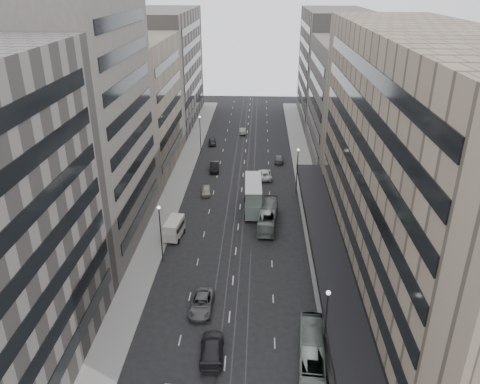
% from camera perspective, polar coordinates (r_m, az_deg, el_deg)
% --- Properties ---
extents(ground, '(220.00, 220.00, 0.00)m').
position_cam_1_polar(ground, '(53.83, -1.36, -15.64)').
color(ground, black).
rests_on(ground, ground).
extents(sidewalk_right, '(4.00, 125.00, 0.15)m').
position_cam_1_polar(sidewalk_right, '(86.28, 8.25, 0.62)').
color(sidewalk_right, gray).
rests_on(sidewalk_right, ground).
extents(sidewalk_left, '(4.00, 125.00, 0.15)m').
position_cam_1_polar(sidewalk_left, '(87.11, -7.65, 0.89)').
color(sidewalk_left, gray).
rests_on(sidewalk_left, ground).
extents(department_store, '(19.20, 60.00, 30.00)m').
position_cam_1_polar(department_store, '(55.97, 21.55, 2.06)').
color(department_store, gray).
rests_on(department_store, ground).
extents(building_right_mid, '(15.00, 28.00, 24.00)m').
position_cam_1_polar(building_right_mid, '(97.50, 13.57, 10.42)').
color(building_right_mid, '#514C47').
rests_on(building_right_mid, ground).
extents(building_right_far, '(15.00, 32.00, 28.00)m').
position_cam_1_polar(building_right_far, '(126.09, 11.25, 14.66)').
color(building_right_far, '#625C58').
rests_on(building_right_far, ground).
extents(building_left_b, '(15.00, 26.00, 34.00)m').
position_cam_1_polar(building_left_b, '(67.19, -19.20, 7.90)').
color(building_left_b, '#514C47').
rests_on(building_left_b, ground).
extents(building_left_c, '(15.00, 28.00, 25.00)m').
position_cam_1_polar(building_left_c, '(93.07, -13.07, 10.13)').
color(building_left_c, gray).
rests_on(building_left_c, ground).
extents(building_left_d, '(15.00, 38.00, 28.00)m').
position_cam_1_polar(building_left_d, '(124.21, -9.24, 14.67)').
color(building_left_d, '#625C58').
rests_on(building_left_d, ground).
extents(lamp_right_near, '(0.44, 0.44, 8.32)m').
position_cam_1_polar(lamp_right_near, '(47.05, 10.44, -14.82)').
color(lamp_right_near, '#262628').
rests_on(lamp_right_near, ground).
extents(lamp_right_far, '(0.44, 0.44, 8.32)m').
position_cam_1_polar(lamp_right_far, '(81.81, 7.01, 3.22)').
color(lamp_right_far, '#262628').
rests_on(lamp_right_far, ground).
extents(lamp_left_near, '(0.44, 0.44, 8.32)m').
position_cam_1_polar(lamp_left_near, '(61.99, -9.69, -4.27)').
color(lamp_left_near, '#262628').
rests_on(lamp_left_near, ground).
extents(lamp_left_far, '(0.44, 0.44, 8.32)m').
position_cam_1_polar(lamp_left_far, '(101.24, -4.89, 7.53)').
color(lamp_left_far, '#262628').
rests_on(lamp_left_far, ground).
extents(bus_near, '(3.20, 10.27, 2.82)m').
position_cam_1_polar(bus_near, '(48.84, 8.72, -18.84)').
color(bus_near, gray).
rests_on(bus_near, ground).
extents(bus_far, '(3.40, 10.71, 2.93)m').
position_cam_1_polar(bus_far, '(72.18, 3.45, -2.93)').
color(bus_far, gray).
rests_on(bus_far, ground).
extents(double_decker, '(3.12, 9.45, 5.13)m').
position_cam_1_polar(double_decker, '(75.75, 1.62, -0.40)').
color(double_decker, slate).
rests_on(double_decker, ground).
extents(panel_van, '(2.72, 4.82, 2.90)m').
position_cam_1_polar(panel_van, '(69.08, -8.04, -4.37)').
color(panel_van, beige).
rests_on(panel_van, ground).
extents(sedan_2, '(2.67, 5.61, 1.54)m').
position_cam_1_polar(sedan_2, '(55.35, -4.72, -13.40)').
color(sedan_2, '#59585B').
rests_on(sedan_2, ground).
extents(sedan_3, '(2.67, 5.95, 1.69)m').
position_cam_1_polar(sedan_3, '(49.69, -3.44, -18.51)').
color(sedan_3, black).
rests_on(sedan_3, ground).
extents(sedan_4, '(1.97, 4.07, 1.34)m').
position_cam_1_polar(sedan_4, '(82.70, -4.16, 0.18)').
color(sedan_4, '#B5AF96').
rests_on(sedan_4, ground).
extents(sedan_5, '(2.13, 5.08, 1.63)m').
position_cam_1_polar(sedan_5, '(92.84, -3.14, 3.11)').
color(sedan_5, black).
rests_on(sedan_5, ground).
extents(sedan_6, '(2.79, 5.51, 1.49)m').
position_cam_1_polar(sedan_6, '(89.32, 3.05, 2.17)').
color(sedan_6, white).
rests_on(sedan_6, ground).
extents(sedan_7, '(2.10, 4.69, 1.33)m').
position_cam_1_polar(sedan_7, '(97.61, 4.75, 4.06)').
color(sedan_7, slate).
rests_on(sedan_7, ground).
extents(sedan_8, '(2.04, 4.23, 1.39)m').
position_cam_1_polar(sedan_8, '(107.84, -3.41, 6.13)').
color(sedan_8, '#29282B').
rests_on(sedan_8, ground).
extents(sedan_9, '(1.77, 4.38, 1.41)m').
position_cam_1_polar(sedan_9, '(115.81, 0.30, 7.49)').
color(sedan_9, '#A19785').
rests_on(sedan_9, ground).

